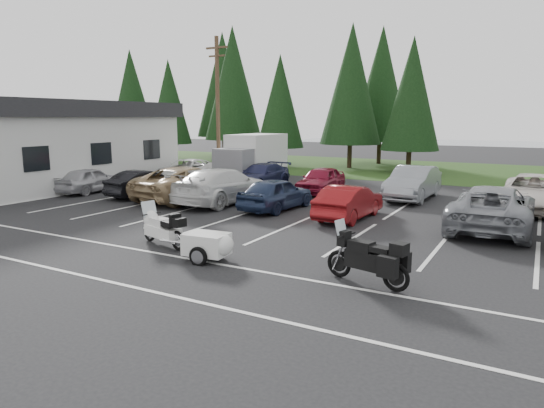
{
  "coord_description": "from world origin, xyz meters",
  "views": [
    {
      "loc": [
        8.47,
        -13.95,
        3.96
      ],
      "look_at": [
        0.96,
        -0.5,
        1.21
      ],
      "focal_mm": 32.0,
      "sensor_mm": 36.0,
      "label": 1
    }
  ],
  "objects": [
    {
      "name": "ground",
      "position": [
        0.0,
        0.0,
        0.0
      ],
      "size": [
        120.0,
        120.0,
        0.0
      ],
      "primitive_type": "plane",
      "color": "black",
      "rests_on": "ground"
    },
    {
      "name": "grass_strip",
      "position": [
        0.0,
        24.0,
        0.01
      ],
      "size": [
        80.0,
        16.0,
        0.01
      ],
      "primitive_type": "cube",
      "color": "#1F3B12",
      "rests_on": "ground"
    },
    {
      "name": "lake_water",
      "position": [
        4.0,
        55.0,
        0.0
      ],
      "size": [
        70.0,
        50.0,
        0.02
      ],
      "primitive_type": "cube",
      "color": "slate",
      "rests_on": "ground"
    },
    {
      "name": "building",
      "position": [
        -18.0,
        4.0,
        2.45
      ],
      "size": [
        10.6,
        15.6,
        4.9
      ],
      "primitive_type": null,
      "color": "beige",
      "rests_on": "ground"
    },
    {
      "name": "utility_pole",
      "position": [
        -10.0,
        12.0,
        4.7
      ],
      "size": [
        1.6,
        0.26,
        9.0
      ],
      "color": "#473321",
      "rests_on": "ground"
    },
    {
      "name": "box_truck",
      "position": [
        -8.0,
        12.5,
        1.45
      ],
      "size": [
        2.4,
        5.6,
        2.9
      ],
      "primitive_type": null,
      "color": "silver",
      "rests_on": "ground"
    },
    {
      "name": "stall_markings",
      "position": [
        0.0,
        2.0,
        0.0
      ],
      "size": [
        32.0,
        16.0,
        0.01
      ],
      "primitive_type": "cube",
      "color": "silver",
      "rests_on": "ground"
    },
    {
      "name": "conifer_0",
      "position": [
        -28.0,
        22.5,
        6.23
      ],
      "size": [
        4.58,
        4.58,
        10.66
      ],
      "color": "#332316",
      "rests_on": "ground"
    },
    {
      "name": "conifer_1",
      "position": [
        -22.0,
        21.2,
        5.39
      ],
      "size": [
        3.96,
        3.96,
        9.22
      ],
      "color": "#332316",
      "rests_on": "ground"
    },
    {
      "name": "conifer_2",
      "position": [
        -16.0,
        22.8,
        6.95
      ],
      "size": [
        5.1,
        5.1,
        11.89
      ],
      "color": "#332316",
      "rests_on": "ground"
    },
    {
      "name": "conifer_3",
      "position": [
        -10.5,
        21.4,
        5.27
      ],
      "size": [
        3.87,
        3.87,
        9.02
      ],
      "color": "#332316",
      "rests_on": "ground"
    },
    {
      "name": "conifer_4",
      "position": [
        -5.0,
        22.9,
        6.53
      ],
      "size": [
        4.8,
        4.8,
        11.17
      ],
      "color": "#332316",
      "rests_on": "ground"
    },
    {
      "name": "conifer_5",
      "position": [
        0.0,
        21.6,
        5.63
      ],
      "size": [
        4.14,
        4.14,
        9.63
      ],
      "color": "#332316",
      "rests_on": "ground"
    },
    {
      "name": "conifer_back_a",
      "position": [
        -20.0,
        27.0,
        7.19
      ],
      "size": [
        5.28,
        5.28,
        12.3
      ],
      "color": "#332316",
      "rests_on": "ground"
    },
    {
      "name": "conifer_back_b",
      "position": [
        -4.0,
        27.5,
        6.77
      ],
      "size": [
        4.97,
        4.97,
        11.58
      ],
      "color": "#332316",
      "rests_on": "ground"
    },
    {
      "name": "car_near_0",
      "position": [
        -12.66,
        3.84,
        0.68
      ],
      "size": [
        1.97,
        4.11,
        1.36
      ],
      "primitive_type": "imported",
      "rotation": [
        0.0,
        0.0,
        3.24
      ],
      "color": "#AEADB2",
      "rests_on": "ground"
    },
    {
      "name": "car_near_1",
      "position": [
        -9.09,
        4.23,
        0.67
      ],
      "size": [
        1.84,
        4.21,
        1.34
      ],
      "primitive_type": "imported",
      "rotation": [
        0.0,
        0.0,
        3.04
      ],
      "color": "black",
      "rests_on": "ground"
    },
    {
      "name": "car_near_2",
      "position": [
        -6.53,
        4.55,
        0.82
      ],
      "size": [
        3.25,
        6.12,
        1.64
      ],
      "primitive_type": "imported",
      "rotation": [
        0.0,
        0.0,
        3.05
      ],
      "color": "#9A8059",
      "rests_on": "ground"
    },
    {
      "name": "car_near_3",
      "position": [
        -4.45,
        4.53,
        0.83
      ],
      "size": [
        2.61,
        5.81,
        1.65
      ],
      "primitive_type": "imported",
      "rotation": [
        0.0,
        0.0,
        3.09
      ],
      "color": "silver",
      "rests_on": "ground"
    },
    {
      "name": "car_near_4",
      "position": [
        -1.51,
        4.3,
        0.71
      ],
      "size": [
        1.96,
        4.28,
        1.42
      ],
      "primitive_type": "imported",
      "rotation": [
        0.0,
        0.0,
        3.07
      ],
      "color": "#1A2643",
      "rests_on": "ground"
    },
    {
      "name": "car_near_5",
      "position": [
        1.94,
        4.03,
        0.67
      ],
      "size": [
        1.56,
        4.13,
        1.35
      ],
      "primitive_type": "imported",
      "rotation": [
        0.0,
        0.0,
        3.11
      ],
      "color": "maroon",
      "rests_on": "ground"
    },
    {
      "name": "car_near_6",
      "position": [
        7.07,
        4.68,
        0.8
      ],
      "size": [
        2.71,
        5.78,
        1.6
      ],
      "primitive_type": "imported",
      "rotation": [
        0.0,
        0.0,
        3.15
      ],
      "color": "slate",
      "rests_on": "ground"
    },
    {
      "name": "car_far_0",
      "position": [
        -10.99,
        9.88,
        0.7
      ],
      "size": [
        2.79,
        5.21,
        1.39
      ],
      "primitive_type": "imported",
      "rotation": [
        0.0,
        0.0,
        0.1
      ],
      "color": "silver",
      "rests_on": "ground"
    },
    {
      "name": "car_far_1",
      "position": [
        -5.8,
        10.26,
        0.66
      ],
      "size": [
        2.03,
        4.62,
        1.32
      ],
      "primitive_type": "imported",
      "rotation": [
        0.0,
        0.0,
        -0.04
      ],
      "color": "#191C3E",
      "rests_on": "ground"
    },
    {
      "name": "car_far_2",
      "position": [
        -1.72,
        9.64,
        0.7
      ],
      "size": [
        1.77,
        4.14,
        1.4
      ],
      "primitive_type": "imported",
      "rotation": [
        0.0,
        0.0,
        0.03
      ],
      "color": "maroon",
      "rests_on": "ground"
    },
    {
      "name": "car_far_3",
      "position": [
        3.03,
        10.0,
        0.81
      ],
      "size": [
        1.86,
        4.97,
        1.62
      ],
      "primitive_type": "imported",
      "rotation": [
        0.0,
        0.0,
        -0.03
      ],
      "color": "gray",
      "rests_on": "ground"
    },
    {
      "name": "car_far_4",
      "position": [
        8.26,
        9.63,
        0.77
      ],
      "size": [
        2.72,
        5.61,
        1.54
      ],
      "primitive_type": "imported",
      "rotation": [
        0.0,
        0.0,
        -0.03
      ],
      "color": "beige",
      "rests_on": "ground"
    },
    {
      "name": "touring_motorcycle",
      "position": [
        -1.69,
        -2.75,
        0.67
      ],
      "size": [
        2.55,
        1.37,
        1.35
      ],
      "primitive_type": null,
      "rotation": [
        0.0,
        0.0,
        -0.27
      ],
      "color": "white",
      "rests_on": "ground"
    },
    {
      "name": "cargo_trailer",
      "position": [
        0.49,
        -3.39,
        0.4
      ],
      "size": [
        1.83,
        1.15,
        0.8
      ],
      "primitive_type": null,
      "rotation": [
        0.0,
        0.0,
        0.1
      ],
      "color": "white",
      "rests_on": "ground"
    },
    {
      "name": "adventure_motorcycle",
      "position": [
        5.0,
        -3.08,
        0.76
      ],
      "size": [
        2.62,
        1.4,
        1.51
      ],
      "primitive_type": null,
      "rotation": [
        0.0,
        0.0,
        -0.23
      ],
      "color": "black",
      "rests_on": "ground"
    }
  ]
}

